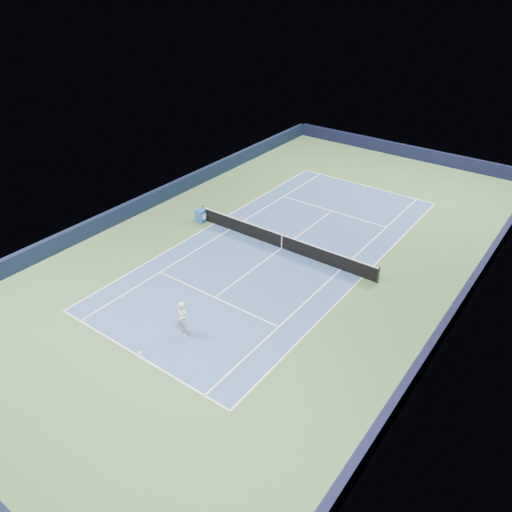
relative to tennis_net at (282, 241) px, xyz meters
The scene contains 19 objects.
ground 0.50m from the tennis_net, ahead, with size 40.00×40.00×0.00m, color #385930.
wall_far 19.83m from the tennis_net, 90.00° to the left, with size 22.00×0.35×1.10m, color black.
wall_right 10.83m from the tennis_net, ahead, with size 0.35×40.00×1.10m, color black.
wall_left 10.83m from the tennis_net, behind, with size 0.35×40.00×1.10m, color black.
court_surface 0.50m from the tennis_net, ahead, with size 10.97×23.77×0.01m, color #2D4A7E.
baseline_far 11.90m from the tennis_net, 90.00° to the left, with size 10.97×0.08×0.00m, color white.
baseline_near 11.90m from the tennis_net, 90.00° to the right, with size 10.97×0.08×0.00m, color white.
sideline_doubles_right 5.51m from the tennis_net, ahead, with size 0.08×23.77×0.00m, color white.
sideline_doubles_left 5.51m from the tennis_net, behind, with size 0.08×23.77×0.00m, color white.
sideline_singles_right 4.14m from the tennis_net, ahead, with size 0.08×23.77×0.00m, color white.
sideline_singles_left 4.14m from the tennis_net, behind, with size 0.08×23.77×0.00m, color white.
service_line_far 6.42m from the tennis_net, 90.00° to the left, with size 8.23×0.08×0.00m, color white.
service_line_near 6.42m from the tennis_net, 90.00° to the right, with size 8.23×0.08×0.00m, color white.
center_service_line 0.50m from the tennis_net, ahead, with size 0.08×12.80×0.00m, color white.
center_mark_far 11.75m from the tennis_net, 90.00° to the left, with size 0.08×0.30×0.00m, color white.
center_mark_near 11.75m from the tennis_net, 90.00° to the right, with size 0.08×0.30×0.00m, color white.
tennis_net is the anchor object (origin of this frame).
sponsor_cube 6.40m from the tennis_net, behind, with size 0.62×0.55×0.90m.
tennis_player 9.57m from the tennis_net, 85.69° to the right, with size 0.82×1.26×2.68m.
Camera 1 is at (14.49, -22.37, 15.79)m, focal length 35.00 mm.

